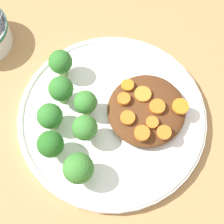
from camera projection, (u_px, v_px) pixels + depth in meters
name	position (u px, v px, depth m)	size (l,w,h in m)	color
ground_plane	(112.00, 120.00, 0.56)	(4.00, 4.00, 0.00)	tan
plate	(112.00, 117.00, 0.56)	(0.28, 0.28, 0.02)	white
stew_mound	(146.00, 110.00, 0.54)	(0.11, 0.12, 0.02)	#5B3319
broccoli_floret_0	(51.00, 145.00, 0.50)	(0.04, 0.04, 0.05)	#7FA85B
broccoli_floret_1	(85.00, 103.00, 0.53)	(0.03, 0.03, 0.05)	#7FA85B
broccoli_floret_2	(85.00, 128.00, 0.51)	(0.04, 0.04, 0.05)	#759E51
broccoli_floret_3	(61.00, 63.00, 0.55)	(0.04, 0.04, 0.05)	#7FA85B
broccoli_floret_4	(61.00, 90.00, 0.53)	(0.04, 0.04, 0.05)	#7FA85B
broccoli_floret_5	(78.00, 168.00, 0.49)	(0.04, 0.04, 0.05)	#7FA85B
broccoli_floret_6	(50.00, 117.00, 0.52)	(0.04, 0.04, 0.05)	#759E51
carrot_slice_0	(127.00, 85.00, 0.54)	(0.02, 0.02, 0.00)	orange
carrot_slice_1	(164.00, 132.00, 0.51)	(0.02, 0.02, 0.00)	orange
carrot_slice_2	(157.00, 107.00, 0.53)	(0.02, 0.02, 0.01)	orange
carrot_slice_3	(127.00, 120.00, 0.52)	(0.02, 0.02, 0.00)	orange
carrot_slice_4	(180.00, 106.00, 0.53)	(0.02, 0.02, 0.00)	orange
carrot_slice_5	(142.00, 133.00, 0.51)	(0.02, 0.02, 0.01)	orange
carrot_slice_6	(124.00, 99.00, 0.53)	(0.02, 0.02, 0.01)	orange
carrot_slice_7	(143.00, 94.00, 0.54)	(0.02, 0.02, 0.00)	orange
carrot_slice_8	(152.00, 122.00, 0.52)	(0.02, 0.02, 0.00)	orange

